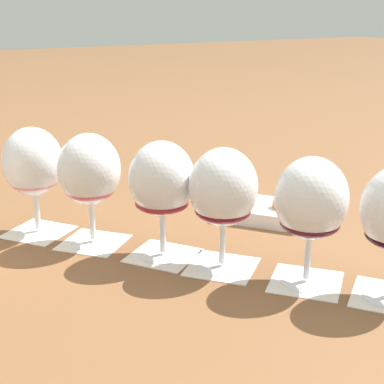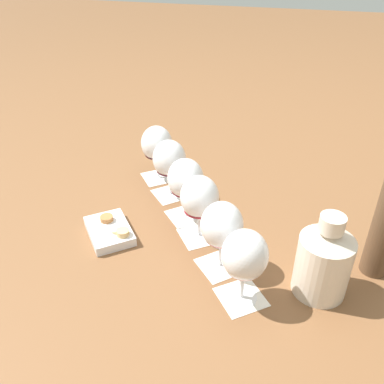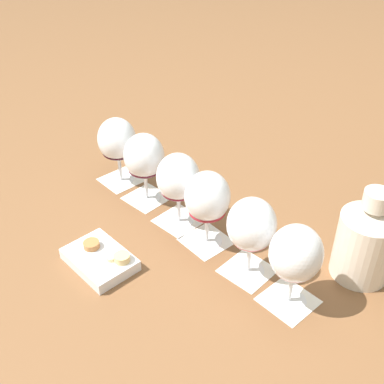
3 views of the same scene
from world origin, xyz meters
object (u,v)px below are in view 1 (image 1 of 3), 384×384
at_px(wine_glass_4, 311,204).
at_px(wine_glass_0, 33,166).
at_px(wine_glass_3, 223,192).
at_px(wine_glass_1, 89,174).
at_px(snack_dish, 264,211).
at_px(wine_glass_2, 162,183).

bearing_deg(wine_glass_4, wine_glass_0, -141.08).
distance_m(wine_glass_0, wine_glass_4, 0.46).
relative_size(wine_glass_0, wine_glass_3, 1.00).
xyz_separation_m(wine_glass_1, wine_glass_4, (0.27, 0.22, 0.00)).
relative_size(wine_glass_3, wine_glass_4, 1.00).
distance_m(wine_glass_4, snack_dish, 0.27).
height_order(wine_glass_0, wine_glass_2, same).
distance_m(wine_glass_2, wine_glass_3, 0.10).
distance_m(wine_glass_1, wine_glass_3, 0.22).
height_order(wine_glass_1, wine_glass_2, same).
height_order(wine_glass_0, wine_glass_3, same).
height_order(wine_glass_3, wine_glass_4, same).
height_order(wine_glass_2, wine_glass_4, same).
height_order(wine_glass_2, snack_dish, wine_glass_2).
distance_m(wine_glass_1, wine_glass_4, 0.35).
relative_size(wine_glass_4, snack_dish, 0.99).
distance_m(wine_glass_1, snack_dish, 0.33).
xyz_separation_m(wine_glass_0, wine_glass_3, (0.26, 0.21, 0.00)).
distance_m(wine_glass_2, wine_glass_4, 0.22).
height_order(wine_glass_0, wine_glass_4, same).
xyz_separation_m(wine_glass_1, wine_glass_3, (0.17, 0.14, 0.00)).
bearing_deg(wine_glass_3, wine_glass_0, -141.34).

